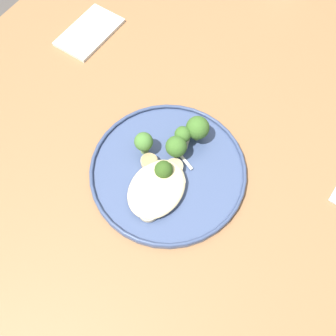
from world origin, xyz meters
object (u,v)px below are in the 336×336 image
Objects in this scene: seared_scallop_half_hidden at (162,206)px; seared_scallop_right_edge at (174,167)px; seared_scallop_rear_pale at (148,212)px; seared_scallop_front_small at (176,182)px; folded_napkin at (90,32)px; broccoli_floret_center_pile at (183,135)px; broccoli_floret_tall_stalk at (176,147)px; broccoli_floret_split_head at (198,128)px; broccoli_floret_near_rim at (144,142)px; seared_scallop_tilted_round at (161,191)px; broccoli_floret_left_leaning at (164,170)px; seared_scallop_on_noodles at (149,192)px; seared_scallop_left_edge at (149,162)px; dinner_plate at (168,171)px.

seared_scallop_right_edge reaches higher than seared_scallop_half_hidden.
seared_scallop_half_hidden and seared_scallop_rear_pale have the same top height.
seared_scallop_rear_pale is (-0.07, 0.01, -0.00)m from seared_scallop_front_small.
folded_napkin is (0.29, 0.36, -0.02)m from seared_scallop_rear_pale.
broccoli_floret_center_pile is 0.97× the size of broccoli_floret_tall_stalk.
broccoli_floret_near_rim is at bearing 138.14° from broccoli_floret_split_head.
broccoli_floret_left_leaning reaches higher than seared_scallop_tilted_round.
seared_scallop_tilted_round is at bearing -177.75° from broccoli_floret_split_head.
broccoli_floret_tall_stalk is at bearing 18.37° from seared_scallop_half_hidden.
broccoli_floret_center_pile is at bearing 1.06° from seared_scallop_on_noodles.
broccoli_floret_near_rim reaches higher than folded_napkin.
seared_scallop_right_edge is at bearing -153.73° from broccoli_floret_tall_stalk.
broccoli_floret_tall_stalk is (0.04, -0.03, 0.02)m from seared_scallop_left_edge.
seared_scallop_on_noodles is at bearing 168.17° from seared_scallop_right_edge.
dinner_plate is 5.45× the size of broccoli_floret_near_rim.
seared_scallop_on_noodles is at bearing 174.51° from broccoli_floret_split_head.
seared_scallop_left_edge is 0.21× the size of folded_napkin.
seared_scallop_tilted_round is 0.04m from broccoli_floret_left_leaning.
seared_scallop_rear_pale is at bearing -167.82° from broccoli_floret_left_leaning.
seared_scallop_front_small is 1.09× the size of seared_scallop_right_edge.
broccoli_floret_tall_stalk is at bearing 9.40° from seared_scallop_rear_pale.
broccoli_floret_center_pile is at bearing 8.63° from seared_scallop_rear_pale.
broccoli_floret_center_pile is (0.11, 0.02, 0.02)m from seared_scallop_tilted_round.
seared_scallop_on_noodles is at bearing 74.37° from seared_scallop_half_hidden.
seared_scallop_left_edge is at bearing -128.97° from broccoli_floret_near_rim.
dinner_plate is 0.03m from broccoli_floret_left_leaning.
dinner_plate is 0.09m from seared_scallop_rear_pale.
seared_scallop_on_noodles is at bearing -141.51° from broccoli_floret_near_rim.
broccoli_floret_left_leaning reaches higher than seared_scallop_on_noodles.
broccoli_floret_tall_stalk is 1.19× the size of broccoli_floret_left_leaning.
broccoli_floret_left_leaning is (-0.10, 0.01, -0.01)m from broccoli_floret_split_head.
dinner_plate is 1.93× the size of folded_napkin.
seared_scallop_left_edge is 0.04m from broccoli_floret_near_rim.
seared_scallop_right_edge is 0.10m from seared_scallop_rear_pale.
broccoli_floret_split_head reaches higher than seared_scallop_half_hidden.
seared_scallop_on_noodles is (-0.04, 0.03, -0.00)m from seared_scallop_front_small.
broccoli_floret_center_pile is 0.03m from broccoli_floret_tall_stalk.
seared_scallop_right_edge is 0.62× the size of broccoli_floret_center_pile.
broccoli_floret_left_leaning reaches higher than folded_napkin.
seared_scallop_half_hidden is 0.50× the size of broccoli_floret_center_pile.
seared_scallop_left_edge is 0.60× the size of broccoli_floret_center_pile.
broccoli_floret_center_pile is at bearing 148.21° from broccoli_floret_split_head.
seared_scallop_half_hidden is 0.76× the size of seared_scallop_tilted_round.
seared_scallop_rear_pale is (-0.02, 0.01, 0.00)m from seared_scallop_half_hidden.
broccoli_floret_tall_stalk reaches higher than seared_scallop_right_edge.
dinner_plate is 5.62× the size of broccoli_floret_center_pile.
seared_scallop_on_noodles is 0.42m from folded_napkin.
seared_scallop_tilted_round is at bearing -126.87° from seared_scallop_left_edge.
dinner_plate is 8.55× the size of seared_scallop_tilted_round.
seared_scallop_front_small and seared_scallop_left_edge have the same top height.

